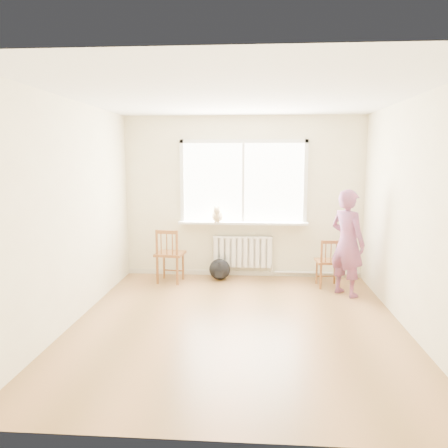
% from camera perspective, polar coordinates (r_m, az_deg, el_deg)
% --- Properties ---
extents(floor, '(4.50, 4.50, 0.00)m').
position_cam_1_polar(floor, '(5.47, 1.73, -12.89)').
color(floor, '#9C6C40').
rests_on(floor, ground).
extents(ceiling, '(4.50, 4.50, 0.00)m').
position_cam_1_polar(ceiling, '(5.14, 1.87, 16.39)').
color(ceiling, white).
rests_on(ceiling, back_wall).
extents(back_wall, '(4.00, 0.01, 2.70)m').
position_cam_1_polar(back_wall, '(7.37, 2.52, 3.50)').
color(back_wall, '#EFE8BF').
rests_on(back_wall, ground).
extents(window, '(2.12, 0.05, 1.42)m').
position_cam_1_polar(window, '(7.32, 2.53, 5.92)').
color(window, white).
rests_on(window, back_wall).
extents(windowsill, '(2.15, 0.22, 0.04)m').
position_cam_1_polar(windowsill, '(7.31, 2.47, 0.15)').
color(windowsill, white).
rests_on(windowsill, back_wall).
extents(radiator, '(1.00, 0.12, 0.55)m').
position_cam_1_polar(radiator, '(7.41, 2.45, -3.59)').
color(radiator, white).
rests_on(radiator, back_wall).
extents(heating_pipe, '(1.40, 0.04, 0.04)m').
position_cam_1_polar(heating_pipe, '(7.60, 11.96, -6.25)').
color(heating_pipe, silver).
rests_on(heating_pipe, back_wall).
extents(baseboard, '(4.00, 0.03, 0.08)m').
position_cam_1_polar(baseboard, '(7.58, 2.45, -6.41)').
color(baseboard, beige).
rests_on(baseboard, ground).
extents(chair_left, '(0.48, 0.46, 0.88)m').
position_cam_1_polar(chair_left, '(7.11, -7.16, -4.12)').
color(chair_left, brown).
rests_on(chair_left, floor).
extents(chair_right, '(0.41, 0.39, 0.77)m').
position_cam_1_polar(chair_right, '(7.01, 13.54, -4.98)').
color(chair_right, brown).
rests_on(chair_right, floor).
extents(person, '(0.65, 0.68, 1.57)m').
position_cam_1_polar(person, '(6.61, 15.81, -2.38)').
color(person, '#B83D4C').
rests_on(person, floor).
extents(cat, '(0.19, 0.43, 0.29)m').
position_cam_1_polar(cat, '(7.23, -0.86, 1.15)').
color(cat, beige).
rests_on(cat, windowsill).
extents(backpack, '(0.37, 0.28, 0.35)m').
position_cam_1_polar(backpack, '(7.28, -0.57, -5.93)').
color(backpack, black).
rests_on(backpack, floor).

